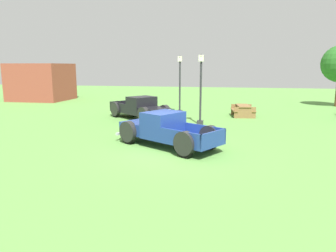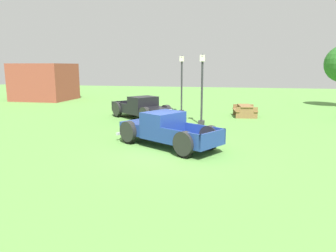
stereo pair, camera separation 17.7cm
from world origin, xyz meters
The scene contains 8 objects.
ground_plane centered at (0.00, 0.00, 0.00)m, with size 80.00×80.00×0.00m, color #5B9342.
pickup_truck_foreground centered at (-0.55, 0.96, 0.70)m, with size 4.99×3.96×1.47m.
pickup_truck_behind_left centered at (-3.21, 7.30, 0.70)m, with size 4.81×4.37×1.48m.
lamp_post_near centered at (-1.26, 10.35, 2.17)m, with size 0.36×0.36×4.14m.
lamp_post_far centered at (0.61, 6.22, 2.14)m, with size 0.36×0.36×4.08m.
picnic_table centered at (3.19, 9.89, 0.49)m, with size 1.69×1.97×0.78m.
trash_can centered at (-5.25, 11.02, 0.48)m, with size 0.59×0.59×0.95m.
brick_pavilion centered at (-16.36, 16.95, 1.81)m, with size 5.22×4.72×3.63m.
Camera 1 is at (2.27, -12.21, 3.40)m, focal length 34.06 mm.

